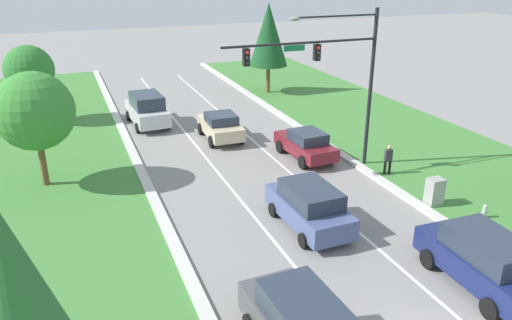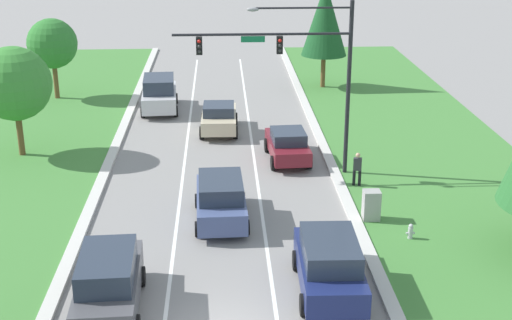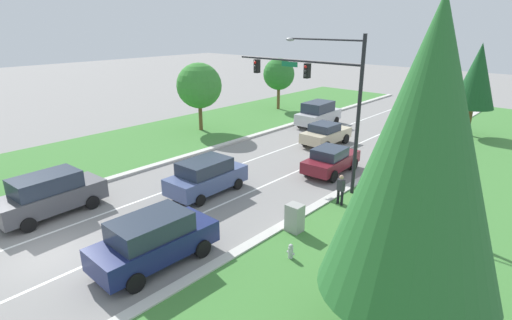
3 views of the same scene
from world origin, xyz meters
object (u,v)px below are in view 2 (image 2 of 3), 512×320
object	(u,v)px
burgundy_sedan	(288,145)
oak_far_left_tree	(14,84)
fire_hydrant	(410,232)
conifer_far_right_tree	(325,19)
traffic_signal_mast	(300,62)
silver_suv	(159,94)
graphite_suv	(109,282)
champagne_sedan	(219,117)
pedestrian	(357,168)
navy_suv	(329,264)
slate_blue_suv	(221,199)
utility_cabinet	(371,206)
oak_near_left_tree	(52,44)

from	to	relation	value
burgundy_sedan	oak_far_left_tree	xyz separation A→B (m)	(-13.87, 1.38, 3.04)
fire_hydrant	conifer_far_right_tree	world-z (taller)	conifer_far_right_tree
traffic_signal_mast	silver_suv	size ratio (longest dim) A/B	1.68
graphite_suv	oak_far_left_tree	bearing A→B (deg)	111.16
graphite_suv	conifer_far_right_tree	distance (m)	31.16
graphite_suv	champagne_sedan	size ratio (longest dim) A/B	1.17
traffic_signal_mast	fire_hydrant	distance (m)	9.78
conifer_far_right_tree	oak_far_left_tree	distance (m)	22.34
pedestrian	silver_suv	bearing A→B (deg)	-39.64
navy_suv	conifer_far_right_tree	bearing A→B (deg)	83.73
slate_blue_suv	conifer_far_right_tree	distance (m)	23.60
fire_hydrant	champagne_sedan	bearing A→B (deg)	117.66
pedestrian	conifer_far_right_tree	bearing A→B (deg)	-79.92
traffic_signal_mast	champagne_sedan	bearing A→B (deg)	118.86
silver_suv	champagne_sedan	bearing A→B (deg)	-54.49
oak_far_left_tree	navy_suv	bearing A→B (deg)	-45.86
oak_far_left_tree	conifer_far_right_tree	bearing A→B (deg)	37.19
pedestrian	utility_cabinet	bearing A→B (deg)	101.62
fire_hydrant	oak_near_left_tree	xyz separation A→B (m)	(-18.43, 22.20, 3.41)
traffic_signal_mast	graphite_suv	world-z (taller)	traffic_signal_mast
pedestrian	oak_near_left_tree	size ratio (longest dim) A/B	0.31
conifer_far_right_tree	fire_hydrant	bearing A→B (deg)	-89.77
conifer_far_right_tree	oak_far_left_tree	world-z (taller)	conifer_far_right_tree
slate_blue_suv	conifer_far_right_tree	bearing A→B (deg)	69.94
slate_blue_suv	burgundy_sedan	world-z (taller)	slate_blue_suv
graphite_suv	burgundy_sedan	bearing A→B (deg)	60.55
graphite_suv	utility_cabinet	world-z (taller)	graphite_suv
silver_suv	utility_cabinet	distance (m)	19.94
utility_cabinet	conifer_far_right_tree	xyz separation A→B (m)	(1.10, 22.42, 4.23)
champagne_sedan	oak_far_left_tree	distance (m)	11.35
navy_suv	champagne_sedan	world-z (taller)	navy_suv
silver_suv	oak_far_left_tree	xyz separation A→B (m)	(-6.58, -8.26, 2.78)
utility_cabinet	slate_blue_suv	bearing A→B (deg)	176.77
conifer_far_right_tree	slate_blue_suv	bearing A→B (deg)	-108.47
graphite_suv	pedestrian	bearing A→B (deg)	43.06
burgundy_sedan	oak_near_left_tree	bearing A→B (deg)	135.40
traffic_signal_mast	oak_near_left_tree	distance (m)	20.99
traffic_signal_mast	conifer_far_right_tree	world-z (taller)	traffic_signal_mast
navy_suv	champagne_sedan	distance (m)	18.43
graphite_suv	fire_hydrant	bearing A→B (deg)	19.95
navy_suv	fire_hydrant	size ratio (longest dim) A/B	7.04
pedestrian	fire_hydrant	bearing A→B (deg)	114.21
slate_blue_suv	pedestrian	xyz separation A→B (m)	(6.37, 3.41, -0.04)
traffic_signal_mast	pedestrian	distance (m)	5.61
navy_suv	utility_cabinet	xyz separation A→B (m)	(2.60, 5.57, -0.36)
champagne_sedan	conifer_far_right_tree	bearing A→B (deg)	54.40
silver_suv	oak_near_left_tree	size ratio (longest dim) A/B	0.92
burgundy_sedan	silver_suv	bearing A→B (deg)	124.04
silver_suv	fire_hydrant	bearing A→B (deg)	-62.55
oak_far_left_tree	slate_blue_suv	bearing A→B (deg)	-39.51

